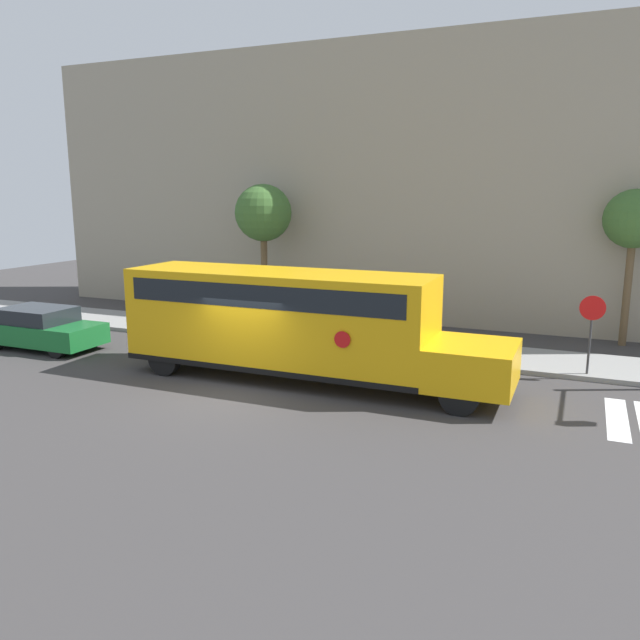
% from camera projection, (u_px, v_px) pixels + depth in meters
% --- Properties ---
extents(ground_plane, '(60.00, 60.00, 0.00)m').
position_uv_depth(ground_plane, '(233.00, 394.00, 17.04)').
color(ground_plane, '#3A3838').
extents(sidewalk_strip, '(44.00, 3.00, 0.15)m').
position_uv_depth(sidewalk_strip, '(324.00, 340.00, 22.89)').
color(sidewalk_strip, gray).
rests_on(sidewalk_strip, ground).
extents(building_backdrop, '(32.00, 4.00, 11.55)m').
position_uv_depth(building_backdrop, '(381.00, 184.00, 27.61)').
color(building_backdrop, '#9E937F').
rests_on(building_backdrop, ground).
extents(school_bus, '(11.23, 2.57, 3.17)m').
position_uv_depth(school_bus, '(291.00, 319.00, 18.00)').
color(school_bus, '#EAA80F').
rests_on(school_bus, ground).
extents(parked_car, '(4.24, 1.89, 1.45)m').
position_uv_depth(parked_car, '(42.00, 328.00, 21.91)').
color(parked_car, '#196B2D').
rests_on(parked_car, ground).
extents(stop_sign, '(0.72, 0.10, 2.49)m').
position_uv_depth(stop_sign, '(591.00, 324.00, 18.08)').
color(stop_sign, '#38383A').
rests_on(stop_sign, ground).
extents(tree_near_sidewalk, '(2.39, 2.39, 5.77)m').
position_uv_depth(tree_near_sidewalk, '(263.00, 214.00, 26.13)').
color(tree_near_sidewalk, brown).
rests_on(tree_near_sidewalk, ground).
extents(tree_far_sidewalk, '(2.05, 2.05, 5.54)m').
position_uv_depth(tree_far_sidewalk, '(634.00, 221.00, 21.60)').
color(tree_far_sidewalk, brown).
rests_on(tree_far_sidewalk, ground).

